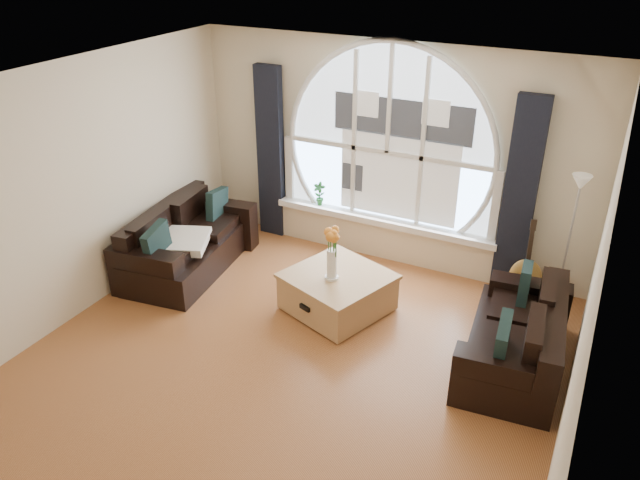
% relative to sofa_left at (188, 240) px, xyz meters
% --- Properties ---
extents(ground, '(5.00, 5.50, 0.01)m').
position_rel_sofa_left_xyz_m(ground, '(2.01, -1.29, -0.40)').
color(ground, brown).
rests_on(ground, ground).
extents(ceiling, '(5.00, 5.50, 0.01)m').
position_rel_sofa_left_xyz_m(ceiling, '(2.01, -1.29, 2.30)').
color(ceiling, silver).
rests_on(ceiling, ground).
extents(wall_back, '(5.00, 0.01, 2.70)m').
position_rel_sofa_left_xyz_m(wall_back, '(2.01, 1.46, 0.95)').
color(wall_back, beige).
rests_on(wall_back, ground).
extents(wall_left, '(0.01, 5.50, 2.70)m').
position_rel_sofa_left_xyz_m(wall_left, '(-0.49, -1.29, 0.95)').
color(wall_left, beige).
rests_on(wall_left, ground).
extents(wall_right, '(0.01, 5.50, 2.70)m').
position_rel_sofa_left_xyz_m(wall_right, '(4.51, -1.29, 0.95)').
color(wall_right, beige).
rests_on(wall_right, ground).
extents(attic_slope, '(0.92, 5.50, 0.72)m').
position_rel_sofa_left_xyz_m(attic_slope, '(4.21, -1.29, 1.95)').
color(attic_slope, silver).
rests_on(attic_slope, ground).
extents(arched_window, '(2.60, 0.06, 2.15)m').
position_rel_sofa_left_xyz_m(arched_window, '(2.01, 1.43, 1.23)').
color(arched_window, silver).
rests_on(arched_window, wall_back).
extents(window_sill, '(2.90, 0.22, 0.08)m').
position_rel_sofa_left_xyz_m(window_sill, '(2.01, 1.36, 0.11)').
color(window_sill, white).
rests_on(window_sill, wall_back).
extents(window_frame, '(2.76, 0.08, 2.15)m').
position_rel_sofa_left_xyz_m(window_frame, '(2.01, 1.40, 1.23)').
color(window_frame, white).
rests_on(window_frame, wall_back).
extents(neighbor_house, '(1.70, 0.02, 1.50)m').
position_rel_sofa_left_xyz_m(neighbor_house, '(2.16, 1.42, 1.10)').
color(neighbor_house, silver).
rests_on(neighbor_house, wall_back).
extents(curtain_left, '(0.35, 0.12, 2.30)m').
position_rel_sofa_left_xyz_m(curtain_left, '(0.41, 1.34, 0.75)').
color(curtain_left, black).
rests_on(curtain_left, ground).
extents(curtain_right, '(0.35, 0.12, 2.30)m').
position_rel_sofa_left_xyz_m(curtain_right, '(3.61, 1.34, 0.75)').
color(curtain_right, black).
rests_on(curtain_right, ground).
extents(sofa_left, '(1.11, 1.87, 0.79)m').
position_rel_sofa_left_xyz_m(sofa_left, '(0.00, 0.00, 0.00)').
color(sofa_left, black).
rests_on(sofa_left, ground).
extents(sofa_right, '(0.97, 1.70, 0.73)m').
position_rel_sofa_left_xyz_m(sofa_right, '(3.96, -0.10, 0.00)').
color(sofa_right, black).
rests_on(sofa_right, ground).
extents(coffee_chest, '(1.27, 1.27, 0.49)m').
position_rel_sofa_left_xyz_m(coffee_chest, '(2.03, 0.00, -0.16)').
color(coffee_chest, '#A87C4C').
rests_on(coffee_chest, ground).
extents(throw_blanket, '(0.72, 0.72, 0.10)m').
position_rel_sofa_left_xyz_m(throw_blanket, '(0.11, -0.19, 0.10)').
color(throw_blanket, silver).
rests_on(throw_blanket, sofa_left).
extents(vase_flowers, '(0.24, 0.24, 0.70)m').
position_rel_sofa_left_xyz_m(vase_flowers, '(2.01, -0.10, 0.44)').
color(vase_flowers, white).
rests_on(vase_flowers, coffee_chest).
extents(floor_lamp, '(0.24, 0.24, 1.60)m').
position_rel_sofa_left_xyz_m(floor_lamp, '(4.21, 1.12, 0.40)').
color(floor_lamp, '#B2B2B2').
rests_on(floor_lamp, ground).
extents(guitar, '(0.41, 0.32, 1.06)m').
position_rel_sofa_left_xyz_m(guitar, '(3.84, 1.14, 0.13)').
color(guitar, olive).
rests_on(guitar, ground).
extents(potted_plant, '(0.18, 0.14, 0.31)m').
position_rel_sofa_left_xyz_m(potted_plant, '(1.12, 1.36, 0.31)').
color(potted_plant, '#1E6023').
rests_on(potted_plant, window_sill).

